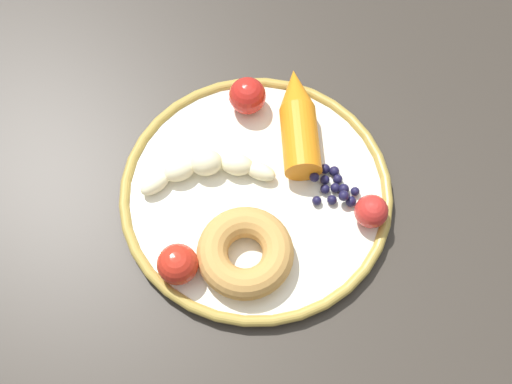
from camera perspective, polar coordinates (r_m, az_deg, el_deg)
ground_plane at (r=1.44m, az=-0.58°, el=-10.35°), size 6.00×6.00×0.00m
dining_table at (r=0.86m, az=-0.95°, el=0.22°), size 1.04×0.78×0.71m
plate at (r=0.75m, az=0.00°, el=-0.09°), size 0.31×0.31×0.02m
banana at (r=0.75m, az=-4.22°, el=2.02°), size 0.08×0.15×0.03m
carrot_orange at (r=0.77m, az=3.62°, el=6.19°), size 0.14×0.08×0.04m
donut at (r=0.70m, az=-0.93°, el=-5.20°), size 0.12×0.12×0.03m
blueberry_pile at (r=0.75m, az=6.69°, el=0.42°), size 0.05×0.06×0.02m
tomato_near at (r=0.70m, az=-6.70°, el=-6.14°), size 0.04×0.04×0.04m
tomato_mid at (r=0.73m, az=9.81°, el=-1.64°), size 0.04×0.04×0.04m
tomato_far at (r=0.78m, az=-0.74°, el=8.21°), size 0.04×0.04×0.04m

